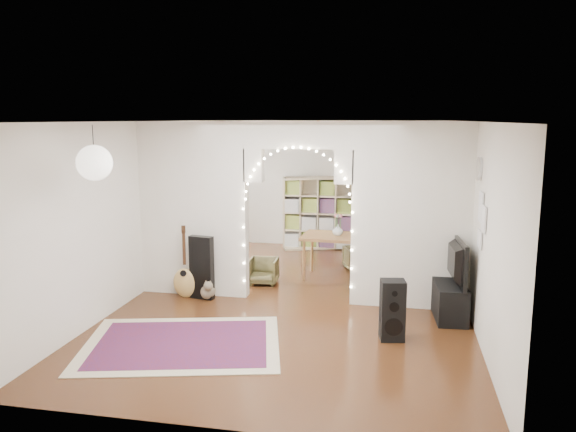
% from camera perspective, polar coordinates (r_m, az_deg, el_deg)
% --- Properties ---
extents(floor, '(7.50, 7.50, 0.00)m').
position_cam_1_polar(floor, '(8.73, 1.03, -8.43)').
color(floor, black).
rests_on(floor, ground).
extents(ceiling, '(5.00, 7.50, 0.02)m').
position_cam_1_polar(ceiling, '(8.29, 1.08, 9.59)').
color(ceiling, white).
rests_on(ceiling, wall_back).
extents(wall_back, '(5.00, 0.02, 2.70)m').
position_cam_1_polar(wall_back, '(12.08, 4.19, 3.24)').
color(wall_back, silver).
rests_on(wall_back, floor).
extents(wall_front, '(5.00, 0.02, 2.70)m').
position_cam_1_polar(wall_front, '(4.85, -6.82, -6.87)').
color(wall_front, silver).
rests_on(wall_front, floor).
extents(wall_left, '(0.02, 7.50, 2.70)m').
position_cam_1_polar(wall_left, '(9.17, -14.51, 0.84)').
color(wall_left, silver).
rests_on(wall_left, floor).
extents(wall_right, '(0.02, 7.50, 2.70)m').
position_cam_1_polar(wall_right, '(8.34, 18.21, -0.22)').
color(wall_right, silver).
rests_on(wall_right, floor).
extents(divider_wall, '(5.00, 0.20, 2.70)m').
position_cam_1_polar(divider_wall, '(8.39, 1.06, 0.85)').
color(divider_wall, silver).
rests_on(divider_wall, floor).
extents(fairy_lights, '(1.64, 0.04, 1.60)m').
position_cam_1_polar(fairy_lights, '(8.25, 0.90, 1.57)').
color(fairy_lights, '#FFEABF').
rests_on(fairy_lights, divider_wall).
extents(window, '(0.04, 1.20, 1.40)m').
position_cam_1_polar(window, '(10.78, -10.28, 3.10)').
color(window, white).
rests_on(window, wall_left).
extents(wall_clock, '(0.03, 0.31, 0.31)m').
position_cam_1_polar(wall_clock, '(7.66, 18.90, 4.55)').
color(wall_clock, white).
rests_on(wall_clock, wall_right).
extents(picture_frames, '(0.02, 0.50, 0.70)m').
position_cam_1_polar(picture_frames, '(7.34, 19.04, -0.40)').
color(picture_frames, white).
rests_on(picture_frames, wall_right).
extents(paper_lantern, '(0.40, 0.40, 0.40)m').
position_cam_1_polar(paper_lantern, '(6.68, -19.07, 5.13)').
color(paper_lantern, white).
rests_on(paper_lantern, ceiling).
extents(ceiling_fan, '(1.10, 1.10, 0.30)m').
position_cam_1_polar(ceiling_fan, '(10.27, 3.05, 7.96)').
color(ceiling_fan, '#B9843D').
rests_on(ceiling_fan, ceiling).
extents(area_rug, '(2.73, 2.29, 0.02)m').
position_cam_1_polar(area_rug, '(7.20, -10.72, -12.60)').
color(area_rug, maroon).
rests_on(area_rug, floor).
extents(guitar_case, '(0.39, 0.19, 0.98)m').
position_cam_1_polar(guitar_case, '(8.72, -8.76, -5.20)').
color(guitar_case, black).
rests_on(guitar_case, floor).
extents(acoustic_guitar, '(0.40, 0.20, 0.96)m').
position_cam_1_polar(acoustic_guitar, '(8.83, -10.44, -5.53)').
color(acoustic_guitar, tan).
rests_on(acoustic_guitar, floor).
extents(tabby_cat, '(0.32, 0.51, 0.34)m').
position_cam_1_polar(tabby_cat, '(8.77, -8.11, -7.49)').
color(tabby_cat, brown).
rests_on(tabby_cat, floor).
extents(floor_speaker, '(0.34, 0.31, 0.77)m').
position_cam_1_polar(floor_speaker, '(7.21, 10.56, -9.40)').
color(floor_speaker, black).
rests_on(floor_speaker, floor).
extents(media_console, '(0.47, 1.03, 0.50)m').
position_cam_1_polar(media_console, '(8.24, 15.99, -8.12)').
color(media_console, black).
rests_on(media_console, floor).
extents(tv, '(0.22, 1.08, 0.62)m').
position_cam_1_polar(tv, '(8.08, 16.18, -4.34)').
color(tv, black).
rests_on(tv, media_console).
extents(bookcase, '(1.53, 0.86, 1.53)m').
position_cam_1_polar(bookcase, '(11.94, 3.14, 0.33)').
color(bookcase, beige).
rests_on(bookcase, floor).
extents(dining_table, '(1.25, 0.88, 0.76)m').
position_cam_1_polar(dining_table, '(9.72, 5.06, -2.39)').
color(dining_table, brown).
rests_on(dining_table, floor).
extents(flower_vase, '(0.19, 0.19, 0.19)m').
position_cam_1_polar(flower_vase, '(9.69, 5.08, -1.42)').
color(flower_vase, white).
rests_on(flower_vase, dining_table).
extents(dining_chair_left, '(0.49, 0.51, 0.44)m').
position_cam_1_polar(dining_chair_left, '(9.46, -2.52, -5.60)').
color(dining_chair_left, '#494324').
rests_on(dining_chair_left, floor).
extents(dining_chair_right, '(0.59, 0.60, 0.42)m').
position_cam_1_polar(dining_chair_right, '(10.41, 7.09, -4.26)').
color(dining_chair_right, '#494324').
rests_on(dining_chair_right, floor).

